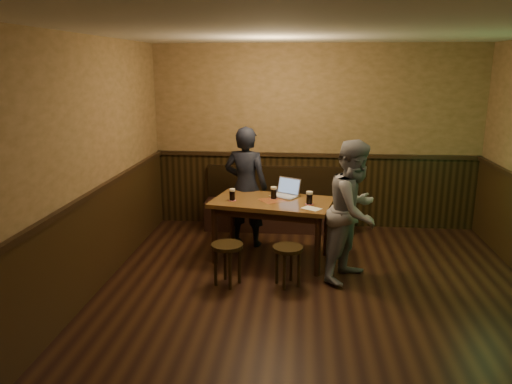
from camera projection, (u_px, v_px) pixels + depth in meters
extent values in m
cube|color=black|center=(317.00, 315.00, 5.13)|extent=(5.00, 6.00, 0.02)
cube|color=beige|center=(327.00, 27.00, 4.43)|extent=(5.00, 6.00, 0.02)
cube|color=#9C794F|center=(315.00, 137.00, 7.68)|extent=(5.00, 0.02, 2.80)
cube|color=#9C794F|center=(348.00, 363.00, 1.87)|extent=(5.00, 0.02, 2.80)
cube|color=#9C794F|center=(70.00, 176.00, 5.01)|extent=(0.02, 6.00, 2.80)
cube|color=black|center=(314.00, 191.00, 7.86)|extent=(4.98, 0.04, 1.10)
cube|color=black|center=(81.00, 255.00, 5.21)|extent=(0.04, 5.98, 1.10)
cube|color=black|center=(315.00, 155.00, 7.69)|extent=(4.98, 0.06, 0.06)
cube|color=black|center=(78.00, 202.00, 5.07)|extent=(0.06, 5.98, 0.06)
cube|color=black|center=(277.00, 215.00, 7.73)|extent=(2.20, 0.50, 0.45)
cube|color=black|center=(278.00, 182.00, 7.81)|extent=(2.20, 0.10, 0.50)
cube|color=brown|center=(272.00, 202.00, 6.38)|extent=(1.64, 1.14, 0.05)
cube|color=black|center=(272.00, 208.00, 6.40)|extent=(1.49, 0.99, 0.09)
cube|color=maroon|center=(272.00, 200.00, 6.37)|extent=(0.39, 0.39, 0.00)
cylinder|color=black|center=(214.00, 235.00, 6.35)|extent=(0.07, 0.07, 0.75)
cylinder|color=black|center=(232.00, 220.00, 6.99)|extent=(0.07, 0.07, 0.75)
cylinder|color=black|center=(318.00, 246.00, 5.98)|extent=(0.07, 0.07, 0.75)
cylinder|color=black|center=(327.00, 229.00, 6.61)|extent=(0.07, 0.07, 0.75)
cylinder|color=black|center=(227.00, 246.00, 5.70)|extent=(0.47, 0.47, 0.04)
cylinder|color=black|center=(239.00, 264.00, 5.80)|extent=(0.04, 0.04, 0.48)
cylinder|color=black|center=(225.00, 261.00, 5.90)|extent=(0.04, 0.04, 0.48)
cylinder|color=black|center=(215.00, 266.00, 5.73)|extent=(0.04, 0.04, 0.48)
cylinder|color=black|center=(230.00, 270.00, 5.63)|extent=(0.04, 0.04, 0.48)
cylinder|color=black|center=(288.00, 248.00, 5.69)|extent=(0.43, 0.43, 0.04)
cylinder|color=black|center=(299.00, 268.00, 5.70)|extent=(0.04, 0.04, 0.45)
cylinder|color=black|center=(291.00, 263.00, 5.86)|extent=(0.04, 0.04, 0.45)
cylinder|color=black|center=(277.00, 265.00, 5.79)|extent=(0.04, 0.04, 0.45)
cylinder|color=black|center=(284.00, 271.00, 5.62)|extent=(0.04, 0.04, 0.45)
cylinder|color=maroon|center=(232.00, 200.00, 6.37)|extent=(0.10, 0.10, 0.00)
cylinder|color=silver|center=(232.00, 200.00, 6.37)|extent=(0.08, 0.08, 0.00)
cylinder|color=black|center=(232.00, 195.00, 6.36)|extent=(0.07, 0.07, 0.12)
cylinder|color=beige|center=(232.00, 190.00, 6.34)|extent=(0.08, 0.08, 0.03)
cylinder|color=maroon|center=(274.00, 199.00, 6.44)|extent=(0.10, 0.10, 0.00)
cylinder|color=silver|center=(274.00, 198.00, 6.44)|extent=(0.09, 0.09, 0.00)
cylinder|color=black|center=(274.00, 194.00, 6.43)|extent=(0.08, 0.08, 0.13)
cylinder|color=beige|center=(274.00, 188.00, 6.41)|extent=(0.08, 0.08, 0.03)
cylinder|color=maroon|center=(309.00, 204.00, 6.20)|extent=(0.11, 0.11, 0.00)
cylinder|color=silver|center=(309.00, 204.00, 6.20)|extent=(0.09, 0.09, 0.00)
cylinder|color=black|center=(309.00, 199.00, 6.18)|extent=(0.08, 0.08, 0.13)
cylinder|color=beige|center=(310.00, 192.00, 6.16)|extent=(0.08, 0.08, 0.03)
cube|color=silver|center=(284.00, 196.00, 6.54)|extent=(0.41, 0.37, 0.02)
cube|color=#B2B2B7|center=(284.00, 196.00, 6.53)|extent=(0.35, 0.31, 0.00)
cube|color=silver|center=(289.00, 186.00, 6.60)|extent=(0.32, 0.23, 0.22)
cube|color=#5976A5|center=(289.00, 186.00, 6.59)|extent=(0.29, 0.20, 0.19)
cube|color=silver|center=(311.00, 208.00, 6.01)|extent=(0.27, 0.25, 0.00)
imported|color=black|center=(246.00, 187.00, 6.92)|extent=(0.68, 0.52, 1.68)
imported|color=gray|center=(354.00, 211.00, 5.80)|extent=(0.97, 1.02, 1.67)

